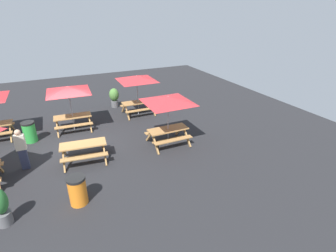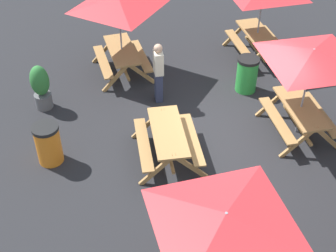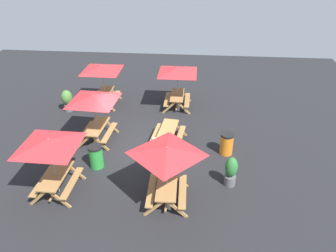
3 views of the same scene
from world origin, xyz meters
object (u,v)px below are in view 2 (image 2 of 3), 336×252
at_px(picnic_table_3, 312,61).
at_px(trash_bin_orange, 48,144).
at_px(picnic_table_2, 168,138).
at_px(picnic_table_1, 119,8).
at_px(potted_plant_1, 41,86).
at_px(trash_bin_green, 247,74).
at_px(person_standing, 158,72).
at_px(picnic_table_0, 225,227).

bearing_deg(picnic_table_3, trash_bin_orange, -92.04).
bearing_deg(picnic_table_3, picnic_table_2, -86.11).
distance_m(picnic_table_1, potted_plant_1, 2.87).
distance_m(trash_bin_green, person_standing, 2.44).
relative_size(picnic_table_1, picnic_table_3, 0.83).
xyz_separation_m(picnic_table_0, trash_bin_orange, (-4.29, -2.41, -1.49)).
bearing_deg(trash_bin_green, trash_bin_orange, -75.04).
height_order(trash_bin_green, potted_plant_1, potted_plant_1).
height_order(picnic_table_2, trash_bin_green, trash_bin_green).
bearing_deg(picnic_table_0, trash_bin_green, 152.72).
bearing_deg(trash_bin_orange, person_standing, 118.50).
relative_size(picnic_table_2, picnic_table_3, 0.69).
bearing_deg(picnic_table_3, person_standing, -123.25).
xyz_separation_m(picnic_table_2, trash_bin_green, (-2.02, 2.75, -0.07)).
relative_size(picnic_table_2, potted_plant_1, 1.57).
distance_m(picnic_table_2, trash_bin_orange, 2.66).
bearing_deg(person_standing, picnic_table_1, 26.76).
relative_size(picnic_table_1, person_standing, 1.40).
height_order(trash_bin_green, trash_bin_orange, same).
relative_size(trash_bin_green, trash_bin_orange, 1.00).
relative_size(picnic_table_0, picnic_table_3, 1.00).
relative_size(picnic_table_1, trash_bin_green, 2.38).
bearing_deg(trash_bin_orange, potted_plant_1, -179.81).
bearing_deg(potted_plant_1, person_standing, 80.47).
height_order(picnic_table_0, trash_bin_orange, picnic_table_0).
xyz_separation_m(picnic_table_1, picnic_table_3, (3.74, 3.55, 0.00)).
xyz_separation_m(picnic_table_1, picnic_table_2, (3.76, 0.30, -1.43)).
bearing_deg(person_standing, picnic_table_0, 179.12).
height_order(picnic_table_2, trash_bin_orange, trash_bin_orange).
bearing_deg(trash_bin_orange, picnic_table_2, 77.16).
height_order(trash_bin_orange, person_standing, person_standing).
bearing_deg(potted_plant_1, picnic_table_3, 65.53).
bearing_deg(trash_bin_green, picnic_table_3, 14.00).
xyz_separation_m(picnic_table_0, potted_plant_1, (-6.38, -2.41, -1.35)).
height_order(picnic_table_3, trash_bin_green, picnic_table_3).
bearing_deg(picnic_table_2, trash_bin_orange, -96.40).
height_order(picnic_table_1, trash_bin_orange, picnic_table_1).
xyz_separation_m(picnic_table_3, person_standing, (-2.17, -2.90, -1.10)).
distance_m(picnic_table_3, person_standing, 3.78).
distance_m(picnic_table_3, potted_plant_1, 6.56).
bearing_deg(picnic_table_0, person_standing, 174.71).
distance_m(picnic_table_2, picnic_table_3, 3.55).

